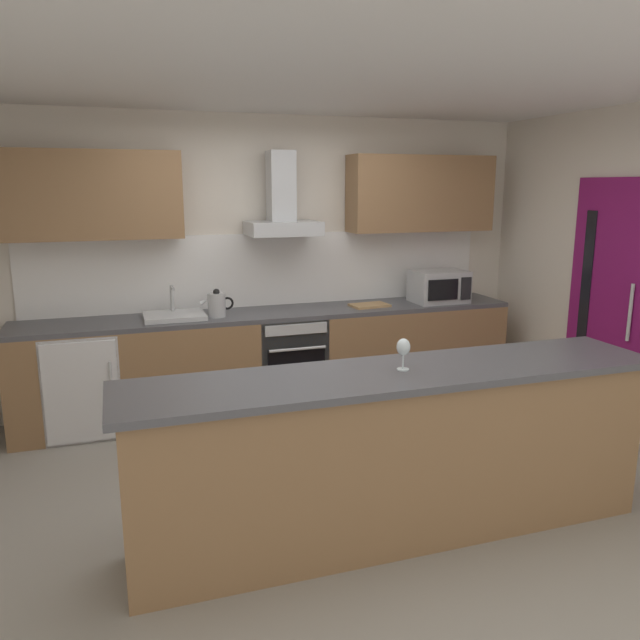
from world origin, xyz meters
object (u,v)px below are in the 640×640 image
object	(u,v)px
microwave	(439,286)
sink	(174,315)
oven	(288,359)
wine_glass	(403,348)
range_hood	(282,209)
chopping_board	(369,305)
refrigerator	(83,382)
kettle	(217,304)

from	to	relation	value
microwave	sink	size ratio (longest dim) A/B	1.00
oven	wine_glass	bearing A→B (deg)	-88.60
range_hood	chopping_board	world-z (taller)	range_hood
oven	range_hood	xyz separation A→B (m)	(-0.00, 0.13, 1.33)
wine_glass	oven	bearing A→B (deg)	91.40
refrigerator	kettle	world-z (taller)	kettle
sink	kettle	bearing A→B (deg)	-7.25
microwave	range_hood	world-z (taller)	range_hood
oven	chopping_board	bearing A→B (deg)	-1.75
refrigerator	range_hood	world-z (taller)	range_hood
range_hood	wine_glass	xyz separation A→B (m)	(0.05, -2.32, -0.67)
wine_glass	kettle	bearing A→B (deg)	107.37
oven	range_hood	bearing A→B (deg)	90.00
refrigerator	sink	bearing A→B (deg)	1.05
refrigerator	wine_glass	size ratio (longest dim) A/B	4.78
kettle	sink	bearing A→B (deg)	172.75
range_hood	wine_glass	size ratio (longest dim) A/B	4.05
oven	wine_glass	distance (m)	2.29
oven	sink	size ratio (longest dim) A/B	1.60
oven	microwave	size ratio (longest dim) A/B	1.60
oven	range_hood	size ratio (longest dim) A/B	1.11
refrigerator	chopping_board	world-z (taller)	chopping_board
refrigerator	range_hood	distance (m)	2.20
kettle	wine_glass	distance (m)	2.27
microwave	kettle	world-z (taller)	microwave
oven	kettle	xyz separation A→B (m)	(-0.62, -0.03, 0.55)
microwave	sink	world-z (taller)	microwave
microwave	chopping_board	world-z (taller)	microwave
oven	kettle	bearing A→B (deg)	-176.90
refrigerator	wine_glass	distance (m)	2.91
sink	chopping_board	bearing A→B (deg)	-1.14
sink	range_hood	world-z (taller)	range_hood
range_hood	chopping_board	bearing A→B (deg)	-11.15
oven	range_hood	world-z (taller)	range_hood
microwave	sink	distance (m)	2.46
refrigerator	wine_glass	bearing A→B (deg)	-50.94
kettle	range_hood	distance (m)	1.01
chopping_board	wine_glass	bearing A→B (deg)	-108.43
refrigerator	microwave	distance (m)	3.27
oven	refrigerator	world-z (taller)	oven
microwave	chopping_board	distance (m)	0.72
microwave	wine_glass	size ratio (longest dim) A/B	2.81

